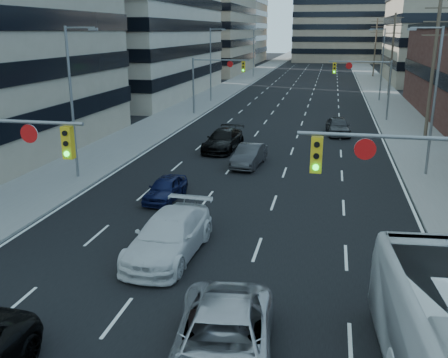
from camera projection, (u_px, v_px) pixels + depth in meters
road_surface at (316, 65)px, 131.66m from camera, size 18.00×300.00×0.02m
sidewalk_left at (272, 64)px, 133.94m from camera, size 5.00×300.00×0.15m
sidewalk_right at (361, 65)px, 129.34m from camera, size 5.00×300.00×0.15m
office_left_far at (198, 34)px, 106.06m from camera, size 20.00×30.00×16.00m
bg_block_left at (220, 26)px, 143.77m from camera, size 24.00×24.00×20.00m
bg_block_right at (448, 42)px, 123.54m from camera, size 22.00×22.00×12.00m
signal_near_right at (431, 188)px, 14.60m from camera, size 6.59×0.33×6.00m
signal_far_left at (214, 75)px, 52.31m from camera, size 6.09×0.33×6.00m
signal_far_right at (366, 77)px, 49.24m from camera, size 6.09×0.33×6.00m
utility_pole_block at (433, 70)px, 39.48m from camera, size 2.20×0.28×11.00m
utility_pole_midblock at (392, 53)px, 67.59m from camera, size 2.20×0.28×11.00m
utility_pole_distant at (375, 47)px, 95.71m from camera, size 2.20×0.28×11.00m
streetlight_left_near at (74, 96)px, 29.20m from camera, size 2.03×0.22×9.00m
streetlight_left_mid at (212, 61)px, 62.00m from camera, size 2.03×0.22×9.00m
streetlight_left_far at (254, 51)px, 94.80m from camera, size 2.03×0.22×9.00m
streetlight_right_near at (432, 95)px, 29.75m from camera, size 2.03×0.22×9.00m
streetlight_right_far at (381, 61)px, 62.55m from camera, size 2.03×0.22×9.00m
white_van at (169, 236)px, 20.01m from camera, size 2.66×5.96×1.70m
silver_suv at (222, 343)px, 13.18m from camera, size 3.38×6.16×1.64m
sedan_blue at (166, 188)px, 26.68m from camera, size 1.71×3.82×1.27m
sedan_grey_center at (249, 156)px, 33.33m from camera, size 1.98×4.51×1.44m
sedan_black_far at (223, 140)px, 37.75m from camera, size 2.66×5.59×1.57m
sedan_grey_right at (338, 126)px, 43.30m from camera, size 2.33×4.77×1.57m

